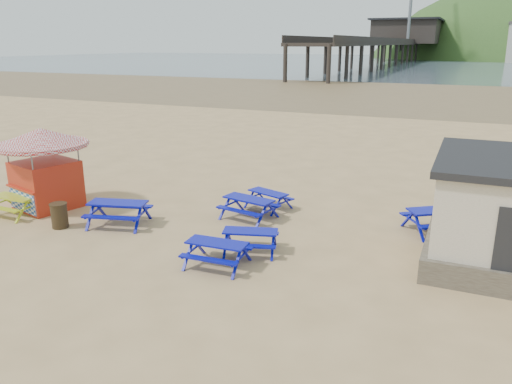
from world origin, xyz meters
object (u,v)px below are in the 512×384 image
at_px(picnic_table_blue_b, 249,208).
at_px(ice_cream_kiosk, 44,158).
at_px(picnic_table_blue_a, 268,200).
at_px(litter_bin, 59,215).
at_px(picnic_table_yellow, 15,206).

distance_m(picnic_table_blue_b, ice_cream_kiosk, 8.27).
bearing_deg(picnic_table_blue_a, litter_bin, -121.27).
height_order(picnic_table_yellow, litter_bin, litter_bin).
bearing_deg(litter_bin, picnic_table_blue_a, 39.48).
relative_size(picnic_table_blue_a, litter_bin, 2.20).
relative_size(picnic_table_blue_b, ice_cream_kiosk, 0.49).
relative_size(ice_cream_kiosk, litter_bin, 4.88).
distance_m(picnic_table_blue_a, picnic_table_blue_b, 1.42).
xyz_separation_m(ice_cream_kiosk, litter_bin, (2.11, -1.58, -1.55)).
relative_size(picnic_table_blue_a, picnic_table_yellow, 1.09).
bearing_deg(picnic_table_blue_b, picnic_table_yellow, -148.11).
xyz_separation_m(picnic_table_blue_b, litter_bin, (-5.77, -3.52, 0.06)).
xyz_separation_m(picnic_table_yellow, ice_cream_kiosk, (0.44, 1.24, 1.63)).
height_order(picnic_table_blue_a, picnic_table_blue_b, picnic_table_blue_b).
bearing_deg(picnic_table_yellow, litter_bin, -6.73).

